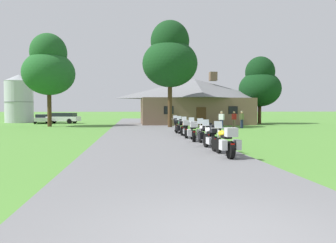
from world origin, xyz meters
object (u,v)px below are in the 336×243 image
at_px(motorcycle_white_second_in_row, 211,137).
at_px(bystander_olive_shirt_by_tree, 242,119).
at_px(tree_right_of_lodge, 260,84).
at_px(motorcycle_orange_fifth_in_row, 185,129).
at_px(bystander_red_shirt_beside_signpost, 234,119).
at_px(motorcycle_yellow_nearest_to_camera, 226,142).
at_px(parked_white_sedan_far_left, 42,119).
at_px(motorcycle_white_third_in_row, 205,134).
at_px(metal_silo_distant, 19,99).
at_px(motorcycle_white_fourth_in_row, 193,131).
at_px(tree_by_lodge_front, 170,57).
at_px(motorcycle_green_sixth_in_row, 181,127).
at_px(parked_white_suv_far_left, 62,118).
at_px(bystander_white_shirt_near_lodge, 222,119).
at_px(motorcycle_black_farthest_in_row, 176,125).
at_px(tree_left_far, 49,67).

relative_size(motorcycle_white_second_in_row, bystander_olive_shirt_by_tree, 1.24).
height_order(motorcycle_white_second_in_row, tree_right_of_lodge, tree_right_of_lodge).
height_order(motorcycle_orange_fifth_in_row, bystander_red_shirt_beside_signpost, bystander_red_shirt_beside_signpost).
bearing_deg(motorcycle_yellow_nearest_to_camera, bystander_olive_shirt_by_tree, 66.96).
relative_size(motorcycle_yellow_nearest_to_camera, parked_white_sedan_far_left, 0.46).
distance_m(motorcycle_white_third_in_row, metal_silo_distant, 36.34).
bearing_deg(motorcycle_white_fourth_in_row, tree_by_lodge_front, 94.15).
relative_size(motorcycle_green_sixth_in_row, parked_white_suv_far_left, 0.43).
bearing_deg(bystander_white_shirt_near_lodge, metal_silo_distant, 173.54).
distance_m(bystander_white_shirt_near_lodge, tree_right_of_lodge, 13.47).
distance_m(motorcycle_orange_fifth_in_row, motorcycle_green_sixth_in_row, 1.90).
bearing_deg(parked_white_sedan_far_left, bystander_white_shirt_near_lodge, -48.55).
bearing_deg(parked_white_sedan_far_left, motorcycle_white_second_in_row, -76.35).
bearing_deg(bystander_white_shirt_near_lodge, parked_white_sedan_far_left, 174.48).
distance_m(bystander_olive_shirt_by_tree, tree_by_lodge_front, 9.41).
relative_size(motorcycle_black_farthest_in_row, tree_by_lodge_front, 0.19).
xyz_separation_m(tree_by_lodge_front, parked_white_suv_far_left, (-13.03, 10.99, -6.33)).
bearing_deg(motorcycle_white_fourth_in_row, parked_white_suv_far_left, 122.54).
xyz_separation_m(motorcycle_yellow_nearest_to_camera, motorcycle_orange_fifth_in_row, (-0.13, 8.16, 0.01)).
relative_size(bystander_red_shirt_beside_signpost, bystander_olive_shirt_by_tree, 0.99).
bearing_deg(bystander_white_shirt_near_lodge, tree_left_far, -170.56).
height_order(bystander_white_shirt_near_lodge, tree_right_of_lodge, tree_right_of_lodge).
distance_m(bystander_white_shirt_near_lodge, bystander_olive_shirt_by_tree, 2.30).
height_order(motorcycle_yellow_nearest_to_camera, motorcycle_orange_fifth_in_row, same).
bearing_deg(motorcycle_white_third_in_row, parked_white_suv_far_left, 115.89).
bearing_deg(motorcycle_black_farthest_in_row, metal_silo_distant, 135.21).
bearing_deg(motorcycle_orange_fifth_in_row, parked_white_sedan_far_left, 127.81).
relative_size(motorcycle_yellow_nearest_to_camera, parked_white_suv_far_left, 0.43).
distance_m(motorcycle_white_second_in_row, motorcycle_orange_fifth_in_row, 6.05).
relative_size(motorcycle_white_third_in_row, parked_white_suv_far_left, 0.43).
xyz_separation_m(motorcycle_yellow_nearest_to_camera, tree_right_of_lodge, (12.93, 27.29, 4.53)).
height_order(bystander_white_shirt_near_lodge, tree_left_far, tree_left_far).
height_order(tree_by_lodge_front, metal_silo_distant, tree_by_lodge_front).
bearing_deg(bystander_red_shirt_beside_signpost, tree_by_lodge_front, 37.58).
height_order(motorcycle_white_second_in_row, motorcycle_orange_fifth_in_row, same).
height_order(motorcycle_white_second_in_row, bystander_olive_shirt_by_tree, bystander_olive_shirt_by_tree).
xyz_separation_m(motorcycle_orange_fifth_in_row, bystander_olive_shirt_by_tree, (7.27, 9.76, 0.33)).
bearing_deg(motorcycle_orange_fifth_in_row, motorcycle_white_third_in_row, -82.04).
relative_size(motorcycle_white_second_in_row, parked_white_sedan_far_left, 0.46).
bearing_deg(motorcycle_white_second_in_row, motorcycle_white_fourth_in_row, 89.04).
relative_size(motorcycle_orange_fifth_in_row, bystander_red_shirt_beside_signpost, 1.25).
relative_size(motorcycle_white_second_in_row, tree_by_lodge_front, 0.19).
relative_size(motorcycle_yellow_nearest_to_camera, bystander_olive_shirt_by_tree, 1.24).
distance_m(motorcycle_black_farthest_in_row, metal_silo_distant, 29.49).
bearing_deg(motorcycle_black_farthest_in_row, motorcycle_white_third_in_row, -83.77).
relative_size(motorcycle_white_third_in_row, bystander_white_shirt_near_lodge, 1.24).
height_order(motorcycle_white_third_in_row, metal_silo_distant, metal_silo_distant).
height_order(motorcycle_orange_fifth_in_row, metal_silo_distant, metal_silo_distant).
height_order(motorcycle_white_third_in_row, motorcycle_orange_fifth_in_row, same).
xyz_separation_m(motorcycle_white_fourth_in_row, bystander_white_shirt_near_lodge, (4.99, 11.36, 0.34)).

